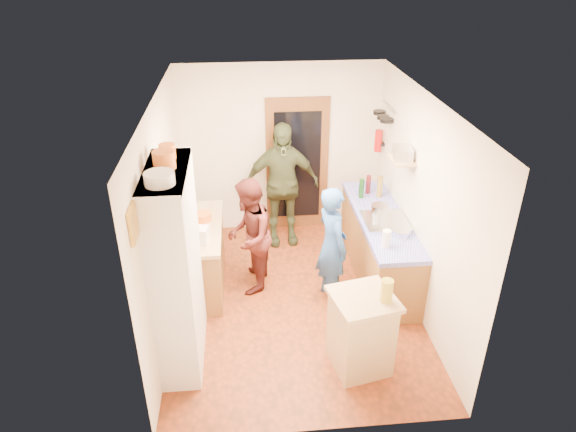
{
  "coord_description": "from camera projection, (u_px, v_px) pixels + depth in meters",
  "views": [
    {
      "loc": [
        -0.58,
        -5.27,
        4.05
      ],
      "look_at": [
        -0.06,
        0.15,
        1.15
      ],
      "focal_mm": 32.0,
      "sensor_mm": 36.0,
      "label": 1
    }
  ],
  "objects": [
    {
      "name": "hutch_top_shelf",
      "position": [
        165.0,
        172.0,
        4.75
      ],
      "size": [
        0.4,
        1.14,
        0.04
      ],
      "primitive_type": "cube",
      "color": "silver",
      "rests_on": "hutch_body"
    },
    {
      "name": "left_counter_base",
      "position": [
        199.0,
        258.0,
        6.68
      ],
      "size": [
        0.6,
        1.4,
        0.85
      ],
      "primitive_type": "cube",
      "color": "brown",
      "rests_on": "ground"
    },
    {
      "name": "right_counter_top",
      "position": [
        381.0,
        218.0,
        6.71
      ],
      "size": [
        0.62,
        2.22,
        0.06
      ],
      "primitive_type": "cube",
      "color": "#0A0DC3",
      "rests_on": "right_counter_base"
    },
    {
      "name": "orange_bowl",
      "position": [
        203.0,
        217.0,
        6.58
      ],
      "size": [
        0.26,
        0.26,
        0.1
      ],
      "primitive_type": "cylinder",
      "rotation": [
        0.0,
        0.0,
        -0.16
      ],
      "color": "orange",
      "rests_on": "left_counter_top"
    },
    {
      "name": "chopping_board",
      "position": [
        200.0,
        208.0,
        6.87
      ],
      "size": [
        0.31,
        0.23,
        0.02
      ],
      "primitive_type": "cube",
      "rotation": [
        0.0,
        0.0,
        -0.03
      ],
      "color": "tan",
      "rests_on": "left_counter_top"
    },
    {
      "name": "left_counter_top",
      "position": [
        196.0,
        228.0,
        6.47
      ],
      "size": [
        0.64,
        1.44,
        0.05
      ],
      "primitive_type": "cube",
      "color": "tan",
      "rests_on": "left_counter_base"
    },
    {
      "name": "kettle",
      "position": [
        191.0,
        224.0,
        6.34
      ],
      "size": [
        0.18,
        0.18,
        0.17
      ],
      "primitive_type": "cylinder",
      "rotation": [
        0.0,
        0.0,
        -0.24
      ],
      "color": "white",
      "rests_on": "left_counter_top"
    },
    {
      "name": "bottle_b",
      "position": [
        368.0,
        184.0,
        7.25
      ],
      "size": [
        0.07,
        0.07,
        0.27
      ],
      "primitive_type": "cylinder",
      "rotation": [
        0.0,
        0.0,
        -0.01
      ],
      "color": "#591419",
      "rests_on": "right_counter_top"
    },
    {
      "name": "wall_front",
      "position": [
        320.0,
        322.0,
        4.21
      ],
      "size": [
        3.0,
        0.02,
        2.6
      ],
      "primitive_type": "cube",
      "color": "silver",
      "rests_on": "ground"
    },
    {
      "name": "toaster",
      "position": [
        197.0,
        235.0,
        6.07
      ],
      "size": [
        0.29,
        0.22,
        0.19
      ],
      "primitive_type": "cube",
      "rotation": [
        0.0,
        0.0,
        -0.21
      ],
      "color": "white",
      "rests_on": "left_counter_top"
    },
    {
      "name": "cutting_board",
      "position": [
        357.0,
        296.0,
        5.18
      ],
      "size": [
        0.4,
        0.35,
        0.02
      ],
      "primitive_type": "cube",
      "rotation": [
        0.0,
        0.0,
        0.22
      ],
      "color": "white",
      "rests_on": "island_top"
    },
    {
      "name": "oil_jar",
      "position": [
        387.0,
        291.0,
        5.04
      ],
      "size": [
        0.14,
        0.14,
        0.24
      ],
      "primitive_type": "cylinder",
      "rotation": [
        0.0,
        0.0,
        0.22
      ],
      "color": "#AD9E2D",
      "rests_on": "island_top"
    },
    {
      "name": "person_left",
      "position": [
        252.0,
        235.0,
        6.52
      ],
      "size": [
        0.69,
        0.83,
        1.54
      ],
      "primitive_type": "imported",
      "rotation": [
        0.0,
        0.0,
        -1.73
      ],
      "color": "#4B1C18",
      "rests_on": "ground"
    },
    {
      "name": "wall_shelf",
      "position": [
        402.0,
        160.0,
        6.29
      ],
      "size": [
        0.26,
        0.42,
        0.03
      ],
      "primitive_type": "cube",
      "color": "tan",
      "rests_on": "wall_right"
    },
    {
      "name": "pot_on_hob",
      "position": [
        379.0,
        210.0,
        6.61
      ],
      "size": [
        0.22,
        0.22,
        0.14
      ],
      "primitive_type": "cylinder",
      "color": "silver",
      "rests_on": "hob"
    },
    {
      "name": "radio",
      "position": [
        403.0,
        153.0,
        6.25
      ],
      "size": [
        0.26,
        0.33,
        0.15
      ],
      "primitive_type": "cube",
      "rotation": [
        0.0,
        0.0,
        -0.15
      ],
      "color": "silver",
      "rests_on": "wall_shelf"
    },
    {
      "name": "pan_hang_c",
      "position": [
        379.0,
        112.0,
        7.34
      ],
      "size": [
        0.17,
        0.17,
        0.05
      ],
      "primitive_type": "cylinder",
      "color": "black",
      "rests_on": "pan_rail"
    },
    {
      "name": "island_base",
      "position": [
        361.0,
        334.0,
        5.37
      ],
      "size": [
        0.65,
        0.65,
        0.86
      ],
      "primitive_type": "cube",
      "rotation": [
        0.0,
        0.0,
        0.22
      ],
      "color": "tan",
      "rests_on": "ground"
    },
    {
      "name": "orange_pot_a",
      "position": [
        164.0,
        160.0,
        4.74
      ],
      "size": [
        0.21,
        0.21,
        0.17
      ],
      "primitive_type": "cylinder",
      "color": "orange",
      "rests_on": "hutch_top_shelf"
    },
    {
      "name": "door_glass",
      "position": [
        297.0,
        166.0,
        7.81
      ],
      "size": [
        0.7,
        0.02,
        1.7
      ],
      "primitive_type": "cube",
      "color": "black",
      "rests_on": "door_frame"
    },
    {
      "name": "hob",
      "position": [
        385.0,
        221.0,
        6.53
      ],
      "size": [
        0.55,
        0.58,
        0.04
      ],
      "primitive_type": "cube",
      "color": "silver",
      "rests_on": "right_counter_top"
    },
    {
      "name": "pan_hang_b",
      "position": [
        383.0,
        117.0,
        7.17
      ],
      "size": [
        0.16,
        0.16,
        0.05
      ],
      "primitive_type": "cylinder",
      "color": "black",
      "rests_on": "pan_rail"
    },
    {
      "name": "island_top",
      "position": [
        364.0,
        299.0,
        5.16
      ],
      "size": [
        0.74,
        0.74,
        0.05
      ],
      "primitive_type": "cube",
      "rotation": [
        0.0,
        0.0,
        0.22
      ],
      "color": "tan",
      "rests_on": "island_base"
    },
    {
      "name": "wall_right",
      "position": [
        421.0,
        205.0,
        6.1
      ],
      "size": [
        0.02,
        4.0,
        2.6
      ],
      "primitive_type": "cube",
      "color": "silver",
      "rests_on": "ground"
    },
    {
      "name": "fire_extinguisher",
      "position": [
        378.0,
        141.0,
        7.49
      ],
      "size": [
        0.11,
        0.11,
        0.32
      ],
      "primitive_type": "cylinder",
      "color": "red",
      "rests_on": "wall_right"
    },
    {
      "name": "hutch_body",
      "position": [
        177.0,
        269.0,
        5.25
      ],
      "size": [
        0.4,
        1.2,
        2.2
      ],
      "primitive_type": "cube",
      "color": "silver",
      "rests_on": "ground"
    },
    {
      "name": "paper_towel",
      "position": [
        386.0,
        239.0,
        5.97
      ],
      "size": [
        0.1,
        0.1,
        0.22
      ],
      "primitive_type": "cylinder",
      "rotation": [
        0.0,
        0.0,
        0.02
      ],
      "color": "white",
      "rests_on": "right_counter_top"
    },
    {
      "name": "wall_back",
      "position": [
        281.0,
        149.0,
        7.74
      ],
      "size": [
        3.0,
        0.02,
        2.6
      ],
      "primitive_type": "cube",
      "color": "silver",
      "rests_on": "ground"
    },
    {
      "name": "mixing_bowl",
      "position": [
        401.0,
        232.0,
        6.23
      ],
      "size": [
        0.29,
        0.29,
        0.09
      ],
      "primitive_type": "cylinder",
      "rotation": [
        0.0,
        0.0,
        0.29
      ],
      "color": "silver",
      "rests_on": "right_counter_top"
    },
    {
      "name": "wall_left",
      "position": [
        163.0,
        216.0,
        5.85
      ],
      "size": [
        0.02,
        4.0,
        2.6
      ],
      "primitive_type": "cube",
      "color": "silver",
      "rests_on": "ground"
    },
    {
      "name": "pan_hang_a",
      "position": [
        387.0,
        120.0,
        6.98
      ],
      "size": [
        0.18,
        0.18,
        0.05
      ],
      "primitive_type": "cylinder",
      "color": "black",
      "rests_on": "pan_rail"
    },
    {
      "name": "pan_rail",
      "position": [
        388.0,
        107.0,
        7.08
      ],
      "size": [
        0.02,
        0.65,
        0.02
      ],
      "primitive_type": "cylinder",
      "rotation": [
        1.57,
        0.0,
        0.0
      ],
      "color": "silver",
      "rests_on": "wall_right"
    },
    {
      "name": "ceiling",
      "position": [
        295.0,
        99.0,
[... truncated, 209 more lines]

